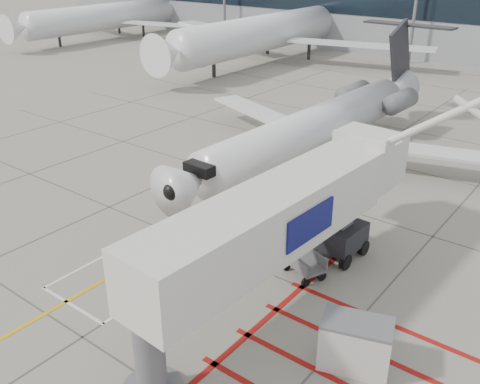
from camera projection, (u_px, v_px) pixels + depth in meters
The scene contains 9 objects.
ground_plane at pixel (157, 289), 23.50m from camera, with size 260.00×260.00×0.00m, color gray.
regional_jet at pixel (296, 113), 33.83m from camera, with size 24.59×31.00×8.12m, color silver, non-canonical shape.
jet_bridge at pixel (267, 234), 20.75m from camera, with size 8.44×17.82×7.13m, color silver, non-canonical shape.
pushback_tug at pixel (160, 267), 23.98m from camera, with size 2.09×1.31×1.22m, color maroon, non-canonical shape.
baggage_cart at pixel (304, 264), 24.24m from camera, with size 1.89×1.19×1.19m, color #545358, non-canonical shape.
ground_power_unit at pixel (355, 344), 18.85m from camera, with size 2.44×1.43×1.93m, color beige, non-canonical shape.
cone_nose at pixel (188, 253), 25.77m from camera, with size 0.33×0.33×0.46m, color #EE540C.
cone_side at pixel (216, 224), 28.49m from camera, with size 0.34×0.34×0.47m, color #F6460C.
bg_aircraft_b at pixel (280, 7), 67.28m from camera, with size 39.24×43.61×13.08m, color silver, non-canonical shape.
Camera 1 is at (14.79, -13.20, 13.81)m, focal length 40.00 mm.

